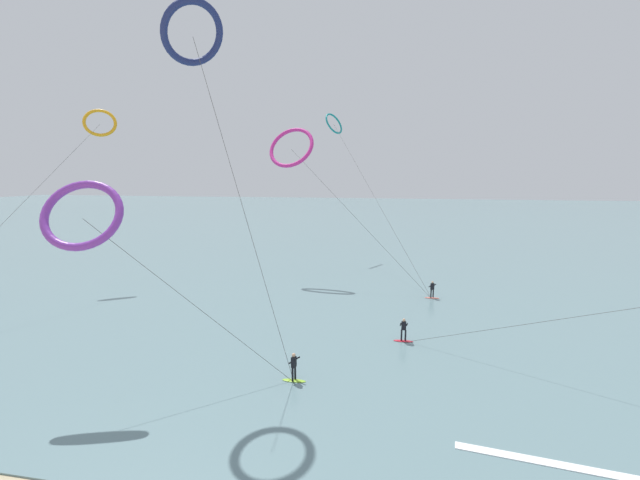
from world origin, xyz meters
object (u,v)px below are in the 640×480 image
object	(u,v)px
surfer_crimson	(404,331)
kite_navy	(193,33)
kite_teal	(334,124)
kite_violet	(82,215)
surfer_coral	(432,291)
kite_amber	(100,123)
kite_magenta	(291,147)
surfer_lime	(294,369)

from	to	relation	value
surfer_crimson	kite_navy	world-z (taller)	kite_navy
kite_teal	kite_violet	bearing A→B (deg)	-161.08
surfer_coral	kite_amber	distance (m)	39.73
surfer_crimson	kite_amber	distance (m)	39.44
kite_magenta	kite_teal	distance (m)	15.34
surfer_coral	surfer_crimson	size ratio (longest dim) A/B	1.00
surfer_lime	kite_magenta	distance (m)	29.90
kite_violet	surfer_coral	bearing A→B (deg)	30.17
kite_amber	kite_magenta	xyz separation A→B (m)	(20.37, 5.23, -2.55)
kite_teal	kite_violet	xyz separation A→B (m)	(-6.87, -42.60, -9.33)
surfer_lime	kite_navy	bearing A→B (deg)	88.24
kite_violet	surfer_crimson	bearing A→B (deg)	13.07
kite_amber	kite_magenta	world-z (taller)	kite_amber
kite_navy	kite_violet	distance (m)	12.23
surfer_lime	kite_amber	distance (m)	37.66
kite_navy	surfer_crimson	bearing A→B (deg)	149.36
kite_navy	kite_teal	world-z (taller)	kite_navy
surfer_crimson	kite_navy	size ratio (longest dim) A/B	0.08
surfer_lime	surfer_crimson	xyz separation A→B (m)	(6.25, 7.17, 0.00)
surfer_lime	surfer_coral	size ratio (longest dim) A/B	1.00
surfer_crimson	kite_magenta	distance (m)	26.49
surfer_crimson	kite_navy	xyz separation A→B (m)	(-12.79, -4.81, 19.30)
surfer_coral	surfer_crimson	bearing A→B (deg)	-142.35
surfer_coral	kite_teal	size ratio (longest dim) A/B	0.07
kite_navy	kite_amber	bearing A→B (deg)	-92.49
surfer_lime	kite_navy	xyz separation A→B (m)	(-6.54, 2.35, 19.30)
kite_magenta	kite_teal	xyz separation A→B (m)	(2.65, 14.52, 4.18)
kite_amber	kite_violet	xyz separation A→B (m)	(16.15, -22.84, -7.70)
kite_magenta	kite_violet	size ratio (longest dim) A/B	1.40
kite_navy	kite_teal	size ratio (longest dim) A/B	0.93
surfer_coral	kite_magenta	distance (m)	22.19
surfer_lime	surfer_coral	distance (m)	20.62
surfer_lime	kite_teal	world-z (taller)	kite_teal
kite_violet	kite_amber	bearing A→B (deg)	108.70
kite_teal	kite_amber	bearing A→B (deg)	158.72
surfer_lime	surfer_coral	bearing A→B (deg)	-7.91
surfer_crimson	kite_teal	size ratio (longest dim) A/B	0.07
kite_amber	kite_teal	world-z (taller)	kite_teal
kite_magenta	surfer_lime	bearing A→B (deg)	-64.18
kite_amber	kite_magenta	bearing A→B (deg)	-19.57
kite_magenta	kite_teal	world-z (taller)	kite_teal
surfer_crimson	kite_teal	distance (m)	38.98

